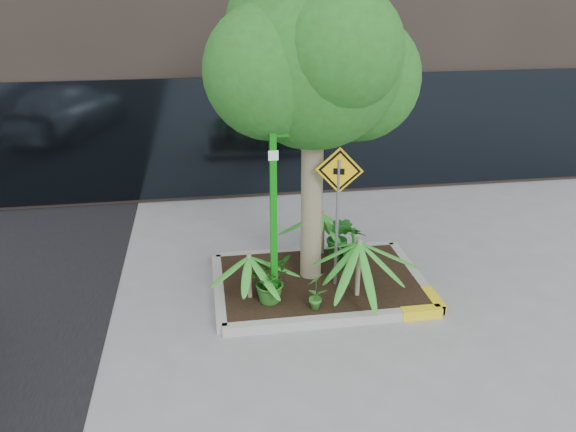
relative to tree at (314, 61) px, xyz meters
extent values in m
plane|color=gray|center=(-0.09, -0.49, -3.53)|extent=(80.00, 80.00, 0.00)
cube|color=#9E9E99|center=(0.11, 0.91, -3.45)|extent=(3.20, 0.15, 0.15)
cube|color=#9E9E99|center=(0.11, -1.29, -3.45)|extent=(3.20, 0.15, 0.15)
cube|color=#9E9E99|center=(-1.49, -0.19, -3.45)|extent=(0.15, 2.20, 0.15)
cube|color=#9E9E99|center=(1.71, -0.19, -3.45)|extent=(0.15, 2.20, 0.15)
cube|color=yellow|center=(1.41, -1.29, -3.45)|extent=(0.60, 0.17, 0.15)
cube|color=black|center=(0.11, -0.19, -3.41)|extent=(3.05, 2.05, 0.06)
cylinder|color=gray|center=(0.00, -0.02, -1.97)|extent=(0.33, 0.33, 3.12)
cylinder|color=gray|center=(0.11, -0.02, -0.83)|extent=(0.59, 0.17, 1.01)
sphere|color=#205117|center=(0.00, -0.02, 0.00)|extent=(2.49, 2.49, 2.49)
sphere|color=#205117|center=(0.73, 0.29, -0.31)|extent=(1.87, 1.87, 1.87)
sphere|color=#205117|center=(-0.62, -0.23, -0.10)|extent=(1.87, 1.87, 1.87)
sphere|color=#205117|center=(0.21, -0.64, 0.21)|extent=(1.66, 1.66, 1.66)
sphere|color=#205117|center=(-0.31, 0.50, 0.42)|extent=(1.77, 1.77, 1.77)
cylinder|color=gray|center=(0.58, -0.76, -2.91)|extent=(0.07, 0.07, 0.93)
cylinder|color=gray|center=(-1.03, -0.57, -3.02)|extent=(0.07, 0.07, 0.73)
cylinder|color=gray|center=(0.35, 0.71, -2.98)|extent=(0.07, 0.07, 0.79)
imported|color=#245B1A|center=(-0.75, -0.71, -3.03)|extent=(0.86, 0.86, 0.69)
imported|color=#1E5A1B|center=(0.78, 0.20, -3.02)|extent=(0.56, 0.56, 0.71)
imported|color=#2E6D21|center=(-0.12, -1.04, -3.08)|extent=(0.45, 0.45, 0.61)
imported|color=#18551B|center=(0.59, 0.45, -2.97)|extent=(0.63, 0.63, 0.81)
cube|color=#0B7C0E|center=(-0.69, -0.79, -1.94)|extent=(0.09, 0.09, 3.17)
cube|color=#0B7C0E|center=(-0.26, -0.77, -0.76)|extent=(0.88, 0.06, 0.20)
cube|color=#0B7C0E|center=(-0.70, -0.36, -0.53)|extent=(0.06, 0.88, 0.20)
cube|color=white|center=(-0.26, -0.79, -0.76)|extent=(0.68, 0.03, 0.05)
cube|color=white|center=(-0.72, -0.36, -0.53)|extent=(0.03, 0.68, 0.05)
cube|color=white|center=(-0.69, -0.84, -1.10)|extent=(0.14, 0.01, 0.14)
cylinder|color=slate|center=(0.31, -0.42, -2.35)|extent=(0.08, 0.13, 2.06)
cube|color=yellow|center=(0.31, -0.44, -1.48)|extent=(0.67, 0.22, 0.69)
cube|color=black|center=(0.31, -0.45, -1.48)|extent=(0.59, 0.18, 0.61)
cube|color=yellow|center=(0.31, -0.45, -1.48)|extent=(0.50, 0.15, 0.52)
cube|color=black|center=(0.30, -0.46, -1.49)|extent=(0.16, 0.05, 0.09)
camera|label=1|loc=(-1.59, -7.89, 1.06)|focal=35.00mm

